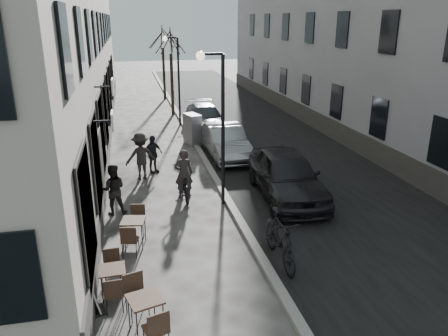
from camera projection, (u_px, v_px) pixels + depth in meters
name	position (u px, v px, depth m)	size (l,w,h in m)	color
ground	(282.00, 313.00, 9.43)	(120.00, 120.00, 0.00)	#393634
road	(251.00, 129.00, 24.99)	(7.30, 60.00, 0.00)	black
kerb	(188.00, 132.00, 24.23)	(0.25, 60.00, 0.12)	gray
streetlamp_near	(218.00, 113.00, 13.91)	(0.90, 0.28, 5.09)	black
streetlamp_far	(175.00, 71.00, 24.99)	(0.90, 0.28, 5.09)	black
tree_near	(170.00, 41.00, 27.29)	(2.40, 2.40, 5.70)	black
tree_far	(162.00, 37.00, 32.83)	(2.40, 2.40, 5.70)	black
bistro_set_a	(146.00, 311.00, 8.72)	(0.86, 1.64, 0.94)	#321E16
bistro_set_b	(113.00, 279.00, 9.87)	(0.61, 1.45, 0.85)	#321E16
bistro_set_c	(134.00, 230.00, 12.11)	(0.74, 1.60, 0.91)	#321E16
sign_board	(92.00, 294.00, 9.40)	(0.49, 0.64, 1.00)	black
utility_cabinet	(192.00, 129.00, 21.79)	(0.57, 1.03, 1.54)	slate
bicycle	(184.00, 183.00, 15.33)	(0.72, 2.06, 1.08)	black
cyclist_rider	(184.00, 174.00, 15.22)	(0.65, 0.42, 1.77)	#2B2725
pedestrian_near	(113.00, 189.00, 13.98)	(0.81, 0.63, 1.67)	black
pedestrian_mid	(141.00, 156.00, 17.03)	(1.20, 0.69, 1.86)	black
pedestrian_far	(153.00, 154.00, 17.76)	(0.92, 0.38, 1.57)	black
car_near	(287.00, 175.00, 15.25)	(1.97, 4.91, 1.67)	black
car_mid	(226.00, 141.00, 19.84)	(1.54, 4.41, 1.45)	gray
car_far	(205.00, 118.00, 24.59)	(1.99, 4.89, 1.42)	#3D4248
moped	(280.00, 238.00, 11.18)	(0.64, 2.28, 1.37)	black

